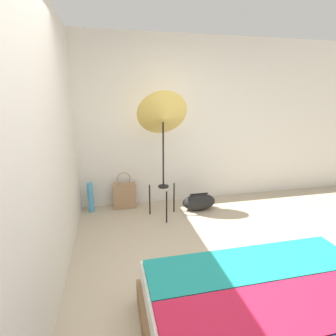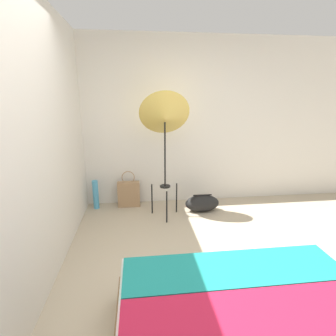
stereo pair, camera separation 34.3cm
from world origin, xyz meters
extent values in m
plane|color=tan|center=(0.00, 0.00, 0.00)|extent=(14.00, 14.00, 0.00)
cube|color=silver|center=(0.00, 2.35, 1.30)|extent=(8.00, 0.05, 2.60)
cube|color=silver|center=(-1.29, 1.00, 1.30)|extent=(0.05, 8.00, 2.60)
cube|color=#B21938|center=(0.26, -0.59, 0.44)|extent=(1.66, 0.44, 0.04)
cube|color=#197F7A|center=(0.26, -0.14, 0.44)|extent=(1.66, 0.44, 0.04)
cylinder|color=black|center=(-0.06, 1.53, 0.23)|extent=(0.02, 0.02, 0.46)
cylinder|color=black|center=(-0.25, 1.85, 0.23)|extent=(0.02, 0.02, 0.46)
cylinder|color=black|center=(0.12, 1.85, 0.23)|extent=(0.02, 0.02, 0.46)
cylinder|color=black|center=(-0.06, 1.75, 0.46)|extent=(0.15, 0.15, 0.02)
cylinder|color=black|center=(-0.06, 1.75, 0.95)|extent=(0.02, 0.02, 0.99)
cone|color=#D1B251|center=(-0.06, 1.75, 1.45)|extent=(0.69, 0.49, 0.66)
cube|color=#9E7A56|center=(-0.60, 2.17, 0.20)|extent=(0.35, 0.13, 0.40)
torus|color=#9E7A56|center=(-0.60, 2.17, 0.48)|extent=(0.20, 0.01, 0.20)
ellipsoid|color=black|center=(0.52, 1.84, 0.13)|extent=(0.52, 0.26, 0.26)
cube|color=black|center=(0.52, 1.84, 0.26)|extent=(0.29, 0.04, 0.01)
cylinder|color=#4CA3D1|center=(-1.10, 2.14, 0.23)|extent=(0.09, 0.09, 0.46)
camera|label=1|loc=(-0.77, -1.72, 1.71)|focal=28.00mm
camera|label=2|loc=(-0.44, -1.78, 1.71)|focal=28.00mm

